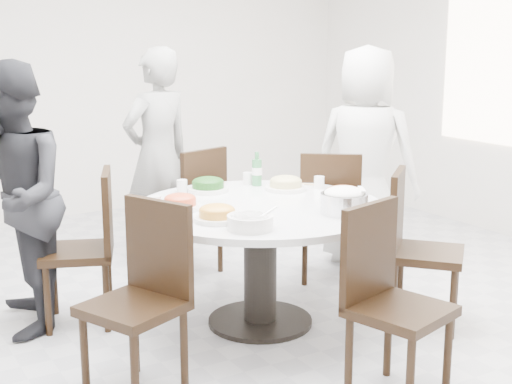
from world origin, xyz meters
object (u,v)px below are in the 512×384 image
chair_nw (77,249)px  diner_left (12,200)px  chair_s (401,306)px  diner_right (366,156)px  dining_table (260,265)px  chair_se (427,250)px  beverage_bottle (257,169)px  diner_middle (158,156)px  soup_bowl (250,222)px  chair_n (187,210)px  rice_bowl (344,203)px  chair_sw (133,303)px  chair_ne (329,215)px

chair_nw → diner_left: diner_left is taller
chair_nw → chair_s: same height
diner_right → diner_left: (-2.62, 0.01, -0.03)m
dining_table → diner_right: bearing=25.9°
chair_se → beverage_bottle: beverage_bottle is taller
diner_middle → soup_bowl: bearing=67.3°
chair_nw → diner_right: 2.31m
chair_n → chair_nw: same height
dining_table → diner_middle: (-0.01, 1.51, 0.46)m
dining_table → chair_se: (0.85, -0.53, 0.10)m
chair_se → rice_bowl: bearing=126.7°
diner_middle → diner_right: bearing=133.8°
chair_se → rice_bowl: 0.65m
diner_middle → rice_bowl: (0.32, -1.92, -0.02)m
chair_n → chair_se: size_ratio=1.00×
chair_sw → soup_bowl: size_ratio=3.91×
chair_se → diner_left: 2.47m
chair_ne → chair_se: size_ratio=1.00×
diner_right → soup_bowl: 1.98m
chair_sw → chair_se: size_ratio=1.00×
chair_ne → chair_n: size_ratio=1.00×
diner_left → diner_middle: bearing=135.1°
soup_bowl → dining_table: bearing=53.4°
chair_ne → chair_s: 1.79m
chair_ne → diner_right: (0.46, 0.17, 0.36)m
diner_left → soup_bowl: size_ratio=6.62×
chair_s → diner_left: 2.29m
chair_sw → diner_left: diner_left is taller
beverage_bottle → rice_bowl: bearing=-88.3°
chair_sw → diner_left: bearing=171.9°
chair_ne → diner_left: diner_left is taller
diner_left → rice_bowl: (1.59, -1.07, 0.00)m
chair_s → diner_right: size_ratio=0.57×
chair_n → chair_nw: 1.13m
diner_right → diner_left: diner_right is taller
rice_bowl → diner_middle: bearing=99.3°
beverage_bottle → diner_left: bearing=174.4°
chair_n → soup_bowl: (-0.37, -1.56, 0.31)m
chair_ne → soup_bowl: 1.54m
diner_left → soup_bowl: 1.46m
dining_table → chair_sw: size_ratio=1.58×
chair_ne → diner_left: size_ratio=0.59×
chair_ne → chair_se: same height
diner_middle → rice_bowl: 1.95m
chair_sw → beverage_bottle: size_ratio=4.16×
soup_bowl → chair_se: bearing=-4.5°
dining_table → chair_ne: chair_ne is taller
dining_table → chair_s: bearing=-85.3°
dining_table → chair_s: chair_s is taller
dining_table → chair_ne: bearing=28.7°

